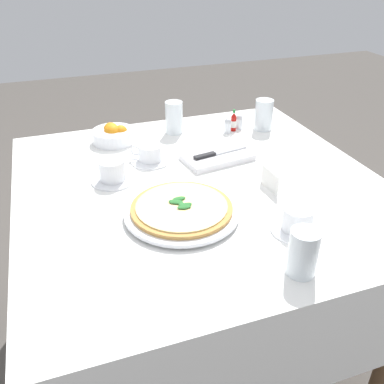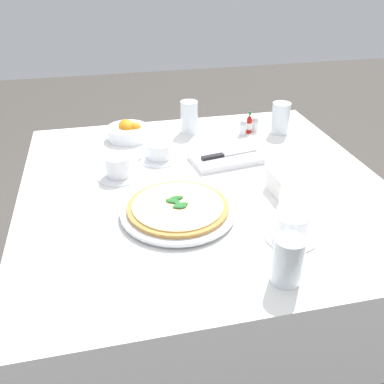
{
  "view_description": "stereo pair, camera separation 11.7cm",
  "coord_description": "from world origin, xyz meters",
  "px_view_note": "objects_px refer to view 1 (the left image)",
  "views": [
    {
      "loc": [
        -0.39,
        -1.03,
        1.34
      ],
      "look_at": [
        -0.05,
        -0.07,
        0.74
      ],
      "focal_mm": 39.67,
      "sensor_mm": 36.0,
      "label": 1
    },
    {
      "loc": [
        -0.28,
        -1.06,
        1.34
      ],
      "look_at": [
        -0.05,
        -0.07,
        0.74
      ],
      "focal_mm": 39.67,
      "sensor_mm": 36.0,
      "label": 2
    }
  ],
  "objects_px": {
    "pizza_plate": "(182,212)",
    "water_glass_near_left": "(263,117)",
    "dinner_knife": "(218,153)",
    "hot_sauce_bottle": "(234,122)",
    "coffee_cup_center_back": "(112,172)",
    "coffee_cup_left_edge": "(150,154)",
    "coffee_cup_far_left": "(298,220)",
    "napkin_folded": "(217,157)",
    "citrus_bowl": "(114,134)",
    "pepper_shaker": "(228,126)",
    "salt_shaker": "(239,123)",
    "water_glass_far_right": "(174,119)",
    "water_glass_back_corner": "(303,255)",
    "menu_card": "(270,180)",
    "pizza": "(182,207)"
  },
  "relations": [
    {
      "from": "pizza_plate",
      "to": "water_glass_near_left",
      "type": "relative_size",
      "value": 2.63
    },
    {
      "from": "dinner_knife",
      "to": "hot_sauce_bottle",
      "type": "xyz_separation_m",
      "value": [
        0.15,
        0.21,
        0.01
      ]
    },
    {
      "from": "coffee_cup_center_back",
      "to": "coffee_cup_left_edge",
      "type": "bearing_deg",
      "value": 33.44
    },
    {
      "from": "coffee_cup_far_left",
      "to": "napkin_folded",
      "type": "bearing_deg",
      "value": 94.71
    },
    {
      "from": "coffee_cup_left_edge",
      "to": "citrus_bowl",
      "type": "relative_size",
      "value": 0.87
    },
    {
      "from": "coffee_cup_left_edge",
      "to": "hot_sauce_bottle",
      "type": "relative_size",
      "value": 1.57
    },
    {
      "from": "pizza_plate",
      "to": "coffee_cup_far_left",
      "type": "bearing_deg",
      "value": -32.29
    },
    {
      "from": "coffee_cup_center_back",
      "to": "pepper_shaker",
      "type": "height_order",
      "value": "coffee_cup_center_back"
    },
    {
      "from": "hot_sauce_bottle",
      "to": "salt_shaker",
      "type": "distance_m",
      "value": 0.03
    },
    {
      "from": "coffee_cup_center_back",
      "to": "dinner_knife",
      "type": "relative_size",
      "value": 0.67
    },
    {
      "from": "water_glass_far_right",
      "to": "citrus_bowl",
      "type": "height_order",
      "value": "water_glass_far_right"
    },
    {
      "from": "coffee_cup_center_back",
      "to": "dinner_knife",
      "type": "height_order",
      "value": "coffee_cup_center_back"
    },
    {
      "from": "coffee_cup_center_back",
      "to": "pepper_shaker",
      "type": "distance_m",
      "value": 0.52
    },
    {
      "from": "coffee_cup_far_left",
      "to": "water_glass_back_corner",
      "type": "xyz_separation_m",
      "value": [
        -0.08,
        -0.14,
        0.02
      ]
    },
    {
      "from": "water_glass_back_corner",
      "to": "dinner_knife",
      "type": "height_order",
      "value": "water_glass_back_corner"
    },
    {
      "from": "coffee_cup_center_back",
      "to": "menu_card",
      "type": "relative_size",
      "value": 1.44
    },
    {
      "from": "water_glass_far_right",
      "to": "citrus_bowl",
      "type": "distance_m",
      "value": 0.23
    },
    {
      "from": "water_glass_near_left",
      "to": "napkin_folded",
      "type": "bearing_deg",
      "value": -144.81
    },
    {
      "from": "water_glass_near_left",
      "to": "water_glass_back_corner",
      "type": "distance_m",
      "value": 0.81
    },
    {
      "from": "coffee_cup_center_back",
      "to": "dinner_knife",
      "type": "xyz_separation_m",
      "value": [
        0.35,
        0.03,
        -0.01
      ]
    },
    {
      "from": "dinner_knife",
      "to": "citrus_bowl",
      "type": "height_order",
      "value": "citrus_bowl"
    },
    {
      "from": "coffee_cup_far_left",
      "to": "dinner_knife",
      "type": "relative_size",
      "value": 0.67
    },
    {
      "from": "coffee_cup_left_edge",
      "to": "coffee_cup_far_left",
      "type": "distance_m",
      "value": 0.55
    },
    {
      "from": "pizza_plate",
      "to": "coffee_cup_center_back",
      "type": "distance_m",
      "value": 0.28
    },
    {
      "from": "water_glass_back_corner",
      "to": "pepper_shaker",
      "type": "relative_size",
      "value": 1.92
    },
    {
      "from": "coffee_cup_center_back",
      "to": "pepper_shaker",
      "type": "relative_size",
      "value": 2.31
    },
    {
      "from": "pizza_plate",
      "to": "coffee_cup_far_left",
      "type": "distance_m",
      "value": 0.29
    },
    {
      "from": "pepper_shaker",
      "to": "pizza",
      "type": "bearing_deg",
      "value": -125.34
    },
    {
      "from": "napkin_folded",
      "to": "coffee_cup_left_edge",
      "type": "bearing_deg",
      "value": 156.3
    },
    {
      "from": "napkin_folded",
      "to": "dinner_knife",
      "type": "height_order",
      "value": "dinner_knife"
    },
    {
      "from": "coffee_cup_far_left",
      "to": "coffee_cup_center_back",
      "type": "bearing_deg",
      "value": 133.77
    },
    {
      "from": "pizza",
      "to": "hot_sauce_bottle",
      "type": "xyz_separation_m",
      "value": [
        0.36,
        0.48,
        0.01
      ]
    },
    {
      "from": "water_glass_back_corner",
      "to": "citrus_bowl",
      "type": "xyz_separation_m",
      "value": [
        -0.25,
        0.83,
        -0.02
      ]
    },
    {
      "from": "coffee_cup_far_left",
      "to": "menu_card",
      "type": "xyz_separation_m",
      "value": [
        0.03,
        0.2,
        0.0
      ]
    },
    {
      "from": "pizza_plate",
      "to": "menu_card",
      "type": "relative_size",
      "value": 3.35
    },
    {
      "from": "water_glass_near_left",
      "to": "water_glass_back_corner",
      "type": "bearing_deg",
      "value": -111.82
    },
    {
      "from": "pizza_plate",
      "to": "salt_shaker",
      "type": "relative_size",
      "value": 5.36
    },
    {
      "from": "water_glass_near_left",
      "to": "water_glass_back_corner",
      "type": "relative_size",
      "value": 1.06
    },
    {
      "from": "pizza",
      "to": "hot_sauce_bottle",
      "type": "height_order",
      "value": "hot_sauce_bottle"
    },
    {
      "from": "water_glass_far_right",
      "to": "napkin_folded",
      "type": "bearing_deg",
      "value": -76.37
    },
    {
      "from": "water_glass_far_right",
      "to": "salt_shaker",
      "type": "xyz_separation_m",
      "value": [
        0.24,
        -0.05,
        -0.03
      ]
    },
    {
      "from": "pizza_plate",
      "to": "pizza",
      "type": "distance_m",
      "value": 0.01
    },
    {
      "from": "citrus_bowl",
      "to": "water_glass_far_right",
      "type": "bearing_deg",
      "value": 2.59
    },
    {
      "from": "salt_shaker",
      "to": "menu_card",
      "type": "distance_m",
      "value": 0.46
    },
    {
      "from": "pepper_shaker",
      "to": "menu_card",
      "type": "relative_size",
      "value": 0.62
    },
    {
      "from": "pizza_plate",
      "to": "water_glass_back_corner",
      "type": "xyz_separation_m",
      "value": [
        0.17,
        -0.3,
        0.04
      ]
    },
    {
      "from": "water_glass_far_right",
      "to": "citrus_bowl",
      "type": "relative_size",
      "value": 0.79
    },
    {
      "from": "water_glass_near_left",
      "to": "citrus_bowl",
      "type": "height_order",
      "value": "water_glass_near_left"
    },
    {
      "from": "pizza_plate",
      "to": "coffee_cup_left_edge",
      "type": "distance_m",
      "value": 0.34
    },
    {
      "from": "water_glass_back_corner",
      "to": "napkin_folded",
      "type": "distance_m",
      "value": 0.57
    }
  ]
}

